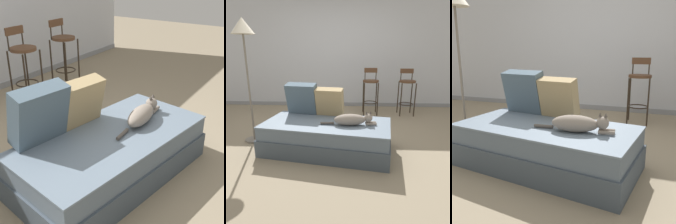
{
  "view_description": "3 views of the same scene",
  "coord_description": "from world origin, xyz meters",
  "views": [
    {
      "loc": [
        -1.92,
        -1.67,
        1.72
      ],
      "look_at": [
        0.15,
        -0.3,
        0.54
      ],
      "focal_mm": 50.0,
      "sensor_mm": 36.0,
      "label": 1
    },
    {
      "loc": [
        0.31,
        -3.24,
        1.38
      ],
      "look_at": [
        0.15,
        -0.3,
        0.54
      ],
      "focal_mm": 35.0,
      "sensor_mm": 36.0,
      "label": 2
    },
    {
      "loc": [
        0.92,
        -2.63,
        1.14
      ],
      "look_at": [
        0.15,
        -0.3,
        0.54
      ],
      "focal_mm": 42.0,
      "sensor_mm": 36.0,
      "label": 3
    }
  ],
  "objects": [
    {
      "name": "wall_back_panel",
      "position": [
        0.0,
        2.25,
        1.3
      ],
      "size": [
        8.0,
        0.1,
        2.6
      ],
      "primitive_type": "cube",
      "color": "silver",
      "rests_on": "ground"
    },
    {
      "name": "couch",
      "position": [
        0.0,
        -0.4,
        0.22
      ],
      "size": [
        1.86,
        1.14,
        0.42
      ],
      "color": "#44505B",
      "rests_on": "ground"
    },
    {
      "name": "cat",
      "position": [
        0.35,
        -0.5,
        0.5
      ],
      "size": [
        0.74,
        0.2,
        0.19
      ],
      "color": "gray",
      "rests_on": "couch"
    },
    {
      "name": "floor_lamp",
      "position": [
        -1.19,
        -0.1,
        1.54
      ],
      "size": [
        0.32,
        0.32,
        1.82
      ],
      "color": "slate",
      "rests_on": "ground"
    },
    {
      "name": "ground_plane",
      "position": [
        0.0,
        0.0,
        0.0
      ],
      "size": [
        16.0,
        16.0,
        0.0
      ],
      "primitive_type": "plane",
      "color": "gray",
      "rests_on": "ground"
    },
    {
      "name": "wall_baseboard_trim",
      "position": [
        0.0,
        2.2,
        0.04
      ],
      "size": [
        8.0,
        0.02,
        0.09
      ],
      "primitive_type": "cube",
      "color": "gray",
      "rests_on": "ground"
    },
    {
      "name": "throw_pillow_corner",
      "position": [
        -0.42,
        0.01,
        0.67
      ],
      "size": [
        0.5,
        0.34,
        0.48
      ],
      "color": "#4C6070",
      "rests_on": "couch"
    },
    {
      "name": "throw_pillow_middle",
      "position": [
        0.01,
        -0.07,
        0.64
      ],
      "size": [
        0.44,
        0.3,
        0.43
      ],
      "color": "tan",
      "rests_on": "couch"
    },
    {
      "name": "bar_stool_near_window",
      "position": [
        0.77,
        1.5,
        0.6
      ],
      "size": [
        0.34,
        0.34,
        1.0
      ],
      "color": "#2D2319",
      "rests_on": "ground"
    }
  ]
}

